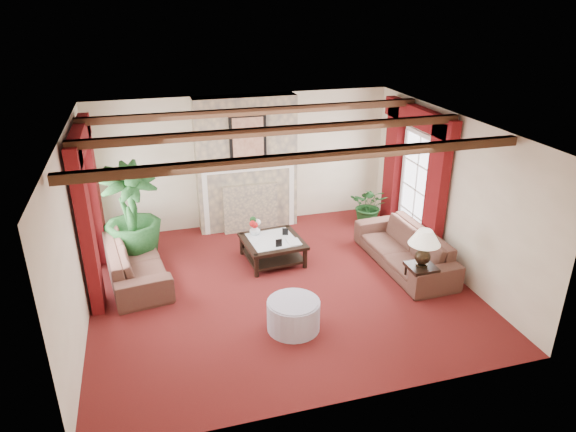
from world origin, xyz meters
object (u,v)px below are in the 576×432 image
object	(u,v)px
sofa_right	(405,243)
potted_palm	(134,234)
sofa_left	(134,254)
coffee_table	(273,250)
side_table	(420,279)
ottoman	(293,315)

from	to	relation	value
sofa_right	potted_palm	xyz separation A→B (m)	(-4.59, 1.56, 0.05)
sofa_left	potted_palm	world-z (taller)	potted_palm
sofa_right	coffee_table	distance (m)	2.36
sofa_right	side_table	world-z (taller)	sofa_right
ottoman	sofa_right	bearing A→B (deg)	27.75
coffee_table	ottoman	bearing A→B (deg)	-100.96
sofa_left	sofa_right	world-z (taller)	sofa_right
potted_palm	side_table	size ratio (longest dim) A/B	3.82
sofa_right	side_table	xyz separation A→B (m)	(-0.20, -0.92, -0.19)
sofa_left	potted_palm	bearing A→B (deg)	-8.34
sofa_right	sofa_left	bearing A→B (deg)	-103.03
sofa_left	potted_palm	xyz separation A→B (m)	(0.01, 0.67, 0.06)
sofa_left	ottoman	size ratio (longest dim) A/B	3.01
side_table	ottoman	world-z (taller)	side_table
sofa_left	coffee_table	world-z (taller)	sofa_left
sofa_right	coffee_table	world-z (taller)	sofa_right
sofa_right	ottoman	bearing A→B (deg)	-64.31
potted_palm	coffee_table	xyz separation A→B (m)	(2.38, -0.76, -0.29)
potted_palm	coffee_table	distance (m)	2.52
potted_palm	ottoman	bearing A→B (deg)	-52.78
coffee_table	side_table	world-z (taller)	side_table
sofa_right	ottoman	distance (m)	2.76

